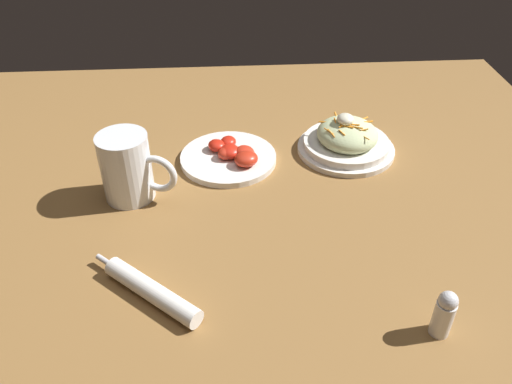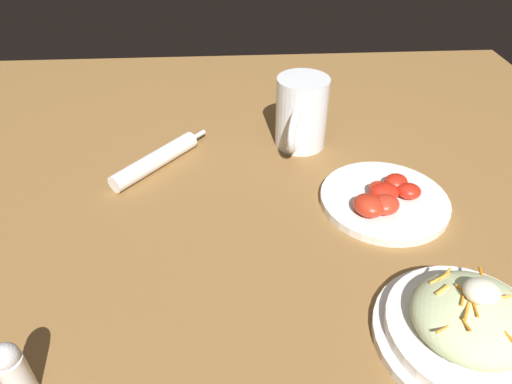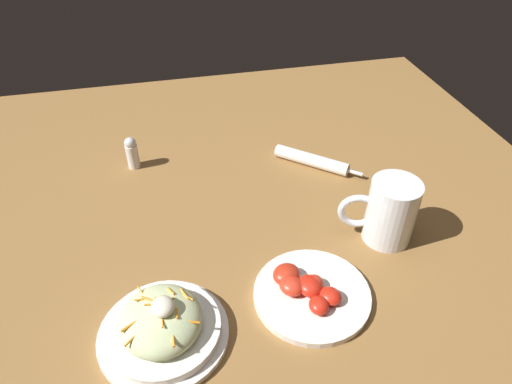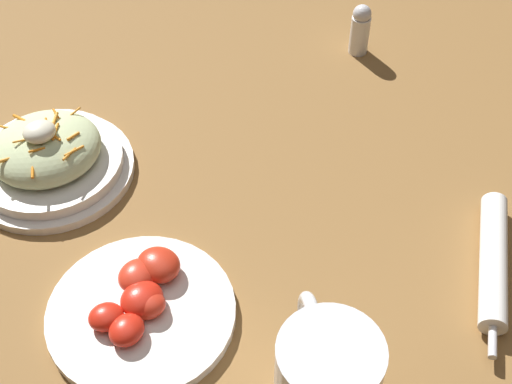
{
  "view_description": "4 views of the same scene",
  "coord_description": "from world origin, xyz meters",
  "px_view_note": "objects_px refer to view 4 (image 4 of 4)",
  "views": [
    {
      "loc": [
        0.71,
        -0.06,
        0.61
      ],
      "look_at": [
        -0.02,
        -0.01,
        0.07
      ],
      "focal_mm": 36.42,
      "sensor_mm": 36.0,
      "label": 1
    },
    {
      "loc": [
        0.02,
        0.5,
        0.47
      ],
      "look_at": [
        -0.01,
        0.01,
        0.08
      ],
      "focal_mm": 32.15,
      "sensor_mm": 36.0,
      "label": 2
    },
    {
      "loc": [
        -0.69,
        0.15,
        0.65
      ],
      "look_at": [
        -0.01,
        -0.01,
        0.08
      ],
      "focal_mm": 32.09,
      "sensor_mm": 36.0,
      "label": 3
    },
    {
      "loc": [
        -0.31,
        -0.5,
        0.67
      ],
      "look_at": [
        -0.06,
        -0.02,
        0.08
      ],
      "focal_mm": 50.73,
      "sensor_mm": 36.0,
      "label": 4
    }
  ],
  "objects_px": {
    "salad_plate": "(48,157)",
    "salt_shaker": "(360,29)",
    "napkin_roll": "(493,261)",
    "tomato_plate": "(141,306)"
  },
  "relations": [
    {
      "from": "salad_plate",
      "to": "salt_shaker",
      "type": "height_order",
      "value": "salad_plate"
    },
    {
      "from": "napkin_roll",
      "to": "salt_shaker",
      "type": "height_order",
      "value": "salt_shaker"
    },
    {
      "from": "salad_plate",
      "to": "tomato_plate",
      "type": "bearing_deg",
      "value": -84.79
    },
    {
      "from": "napkin_roll",
      "to": "tomato_plate",
      "type": "relative_size",
      "value": 0.88
    },
    {
      "from": "salt_shaker",
      "to": "tomato_plate",
      "type": "bearing_deg",
      "value": -148.33
    },
    {
      "from": "salad_plate",
      "to": "napkin_roll",
      "type": "xyz_separation_m",
      "value": [
        0.4,
        -0.38,
        -0.01
      ]
    },
    {
      "from": "salad_plate",
      "to": "salt_shaker",
      "type": "xyz_separation_m",
      "value": [
        0.49,
        0.03,
        0.01
      ]
    },
    {
      "from": "tomato_plate",
      "to": "salt_shaker",
      "type": "relative_size",
      "value": 2.53
    },
    {
      "from": "tomato_plate",
      "to": "salt_shaker",
      "type": "bearing_deg",
      "value": 31.67
    },
    {
      "from": "tomato_plate",
      "to": "salt_shaker",
      "type": "distance_m",
      "value": 0.55
    }
  ]
}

